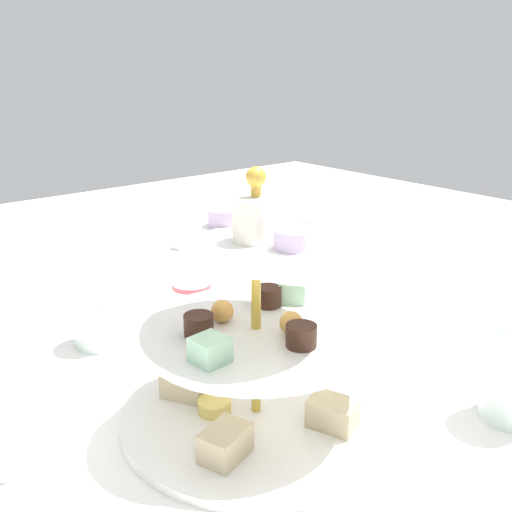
{
  "coord_description": "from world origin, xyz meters",
  "views": [
    {
      "loc": [
        0.35,
        0.42,
        0.37
      ],
      "look_at": [
        0.0,
        0.0,
        0.18
      ],
      "focal_mm": 41.43,
      "sensor_mm": 36.0,
      "label": 1
    }
  ],
  "objects_px": {
    "butter_knife_right": "(349,308)",
    "water_glass_mid_back": "(4,427)",
    "teacup_with_saucer": "(192,299)",
    "tiered_serving_stand": "(256,352)",
    "water_glass_short_left": "(98,320)"
  },
  "relations": [
    {
      "from": "butter_knife_right",
      "to": "water_glass_mid_back",
      "type": "distance_m",
      "value": 0.53
    },
    {
      "from": "tiered_serving_stand",
      "to": "teacup_with_saucer",
      "type": "height_order",
      "value": "tiered_serving_stand"
    },
    {
      "from": "tiered_serving_stand",
      "to": "teacup_with_saucer",
      "type": "bearing_deg",
      "value": -110.54
    },
    {
      "from": "teacup_with_saucer",
      "to": "tiered_serving_stand",
      "type": "bearing_deg",
      "value": 69.46
    },
    {
      "from": "teacup_with_saucer",
      "to": "butter_knife_right",
      "type": "bearing_deg",
      "value": 144.55
    },
    {
      "from": "butter_knife_right",
      "to": "water_glass_short_left",
      "type": "bearing_deg",
      "value": 34.44
    },
    {
      "from": "tiered_serving_stand",
      "to": "teacup_with_saucer",
      "type": "relative_size",
      "value": 3.22
    },
    {
      "from": "butter_knife_right",
      "to": "tiered_serving_stand",
      "type": "bearing_deg",
      "value": 79.99
    },
    {
      "from": "butter_knife_right",
      "to": "water_glass_mid_back",
      "type": "height_order",
      "value": "water_glass_mid_back"
    },
    {
      "from": "water_glass_short_left",
      "to": "teacup_with_saucer",
      "type": "relative_size",
      "value": 0.78
    },
    {
      "from": "tiered_serving_stand",
      "to": "water_glass_mid_back",
      "type": "bearing_deg",
      "value": -22.14
    },
    {
      "from": "tiered_serving_stand",
      "to": "teacup_with_saucer",
      "type": "xyz_separation_m",
      "value": [
        -0.1,
        -0.27,
        -0.06
      ]
    },
    {
      "from": "teacup_with_saucer",
      "to": "water_glass_mid_back",
      "type": "height_order",
      "value": "water_glass_mid_back"
    },
    {
      "from": "water_glass_mid_back",
      "to": "teacup_with_saucer",
      "type": "bearing_deg",
      "value": -151.73
    },
    {
      "from": "water_glass_short_left",
      "to": "butter_knife_right",
      "type": "xyz_separation_m",
      "value": [
        -0.35,
        0.14,
        -0.03
      ]
    }
  ]
}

